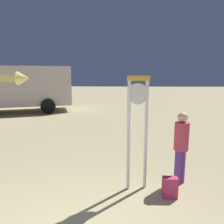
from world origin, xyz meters
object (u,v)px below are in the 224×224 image
Objects in this scene: person_near_clock at (181,144)px; backpack at (170,187)px; standing_clock at (138,122)px; arrow_sign at (1,110)px; box_truck_near at (24,87)px.

backpack is at bearing -120.85° from person_near_clock.
arrow_sign reaches higher than standing_clock.
box_truck_near is at bearing 127.28° from backpack.
box_truck_near reaches higher than backpack.
box_truck_near is at bearing 125.70° from standing_clock.
standing_clock is 5.73× the size of backpack.
backpack is (-0.33, -0.56, -0.70)m from person_near_clock.
standing_clock is at bearing 153.24° from backpack.
backpack is at bearing -0.19° from arrow_sign.
arrow_sign is at bearing -67.33° from box_truck_near.
arrow_sign is 3.73m from person_near_clock.
arrow_sign is (-2.63, -0.31, 0.28)m from standing_clock.
box_truck_near reaches higher than arrow_sign.
standing_clock is 0.35× the size of box_truck_near.
backpack is 12.02m from box_truck_near.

